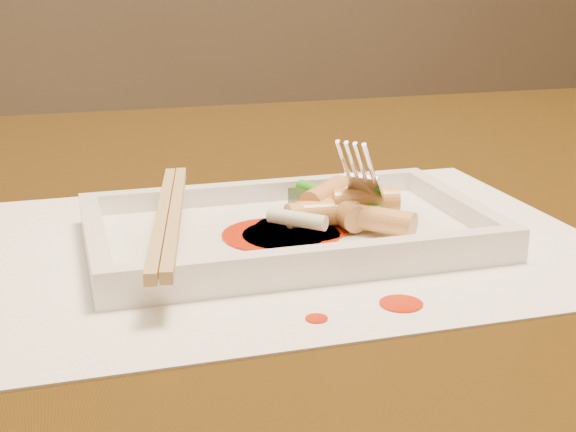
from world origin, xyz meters
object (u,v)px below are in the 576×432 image
object	(u,v)px
placemat	(288,243)
plate_base	(288,236)
chopstick_a	(163,216)
table	(340,315)
fork	(380,109)

from	to	relation	value
placemat	plate_base	size ratio (longest dim) A/B	1.54
placemat	chopstick_a	distance (m)	0.09
table	fork	xyz separation A→B (m)	(-0.00, -0.07, 0.18)
plate_base	fork	size ratio (longest dim) A/B	1.86
table	fork	world-z (taller)	fork
placemat	chopstick_a	bearing A→B (deg)	-180.00
table	plate_base	size ratio (longest dim) A/B	5.38
chopstick_a	placemat	bearing A→B (deg)	0.00
placemat	fork	size ratio (longest dim) A/B	2.86
placemat	chopstick_a	world-z (taller)	chopstick_a
table	placemat	size ratio (longest dim) A/B	3.50
table	placemat	bearing A→B (deg)	-127.98
table	plate_base	bearing A→B (deg)	-127.98
plate_base	fork	distance (m)	0.11
table	plate_base	world-z (taller)	plate_base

